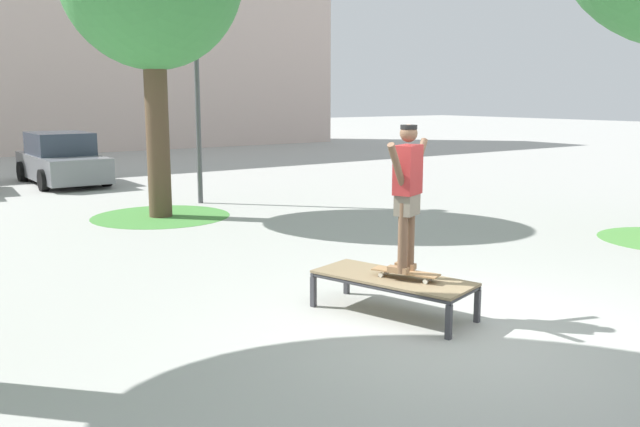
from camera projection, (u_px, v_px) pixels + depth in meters
ground_plane at (457, 334)px, 7.35m from camera, size 120.00×120.00×0.00m
skate_box at (393, 280)px, 7.96m from camera, size 1.29×2.04×0.46m
skateboard at (406, 273)px, 7.83m from camera, size 0.51×0.81×0.09m
skater at (407, 188)px, 7.66m from camera, size 0.94×0.48×1.69m
grass_patch_mid_back at (161, 216)px, 14.52m from camera, size 2.94×2.94×0.01m
car_grey at (62, 160)px, 19.81m from camera, size 1.94×4.21×1.50m
light_post at (196, 40)px, 15.68m from camera, size 0.36×0.36×5.83m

